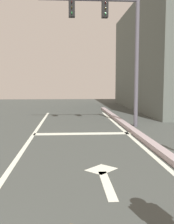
{
  "coord_description": "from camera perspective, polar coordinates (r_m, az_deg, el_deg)",
  "views": [
    {
      "loc": [
        1.12,
        -0.2,
        1.75
      ],
      "look_at": [
        1.51,
        5.75,
        1.12
      ],
      "focal_mm": 44.25,
      "sensor_mm": 36.0,
      "label": 1
    }
  ],
  "objects": [
    {
      "name": "lane_line_center",
      "position": [
        6.55,
        -14.5,
        -9.65
      ],
      "size": [
        0.12,
        20.0,
        0.01
      ],
      "primitive_type": "cube",
      "color": "silver",
      "rests_on": "ground"
    },
    {
      "name": "lane_arrow_head",
      "position": [
        5.74,
        2.98,
        -11.72
      ],
      "size": [
        0.71,
        0.71,
        0.01
      ],
      "primitive_type": "cube",
      "rotation": [
        0.0,
        0.0,
        0.79
      ],
      "color": "silver",
      "rests_on": "ground"
    },
    {
      "name": "lane_arrow_stem",
      "position": [
        4.94,
        4.19,
        -14.71
      ],
      "size": [
        0.16,
        1.4,
        0.01
      ],
      "primitive_type": "cube",
      "color": "silver",
      "rests_on": "ground"
    },
    {
      "name": "curb_strip",
      "position": [
        6.82,
        16.02,
        -8.5
      ],
      "size": [
        0.24,
        24.0,
        0.14
      ],
      "primitive_type": "cube",
      "color": "#A7969A",
      "rests_on": "ground"
    },
    {
      "name": "stop_bar",
      "position": [
        9.59,
        -0.85,
        -4.49
      ],
      "size": [
        3.39,
        0.4,
        0.01
      ],
      "primitive_type": "cube",
      "color": "silver",
      "rests_on": "ground"
    },
    {
      "name": "traffic_signal_mast",
      "position": [
        11.22,
        5.22,
        16.0
      ],
      "size": [
        3.92,
        0.34,
        5.24
      ],
      "color": "#5A5864",
      "rests_on": "ground"
    },
    {
      "name": "lane_line_curbside",
      "position": [
        6.75,
        13.99,
        -9.16
      ],
      "size": [
        0.12,
        20.0,
        0.01
      ],
      "primitive_type": "cube",
      "color": "silver",
      "rests_on": "ground"
    }
  ]
}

